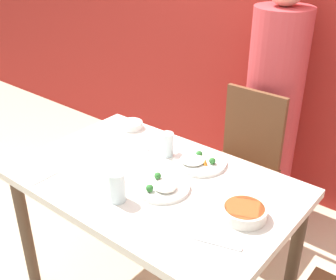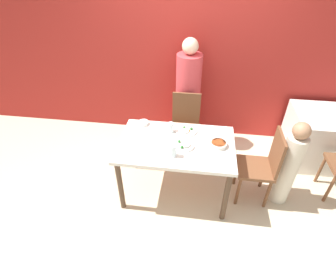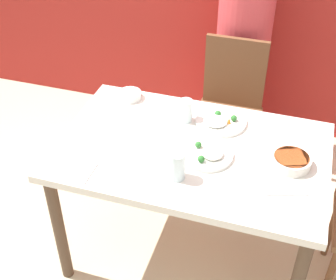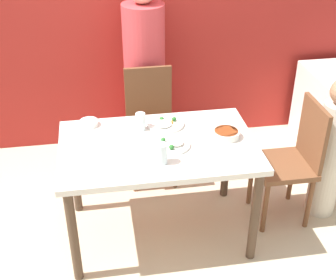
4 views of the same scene
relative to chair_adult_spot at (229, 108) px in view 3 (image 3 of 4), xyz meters
name	(u,v)px [view 3 (image 3 of 4)]	position (x,y,z in m)	size (l,w,h in m)	color
ground_plane	(188,250)	(-0.04, -0.75, -0.51)	(10.00, 10.00, 0.00)	beige
dining_table	(191,163)	(-0.04, -0.75, 0.15)	(1.28, 0.81, 0.75)	silver
chair_adult_spot	(229,108)	(0.00, 0.00, 0.00)	(0.40, 0.40, 0.93)	brown
person_adult	(242,52)	(0.00, 0.34, 0.22)	(0.34, 0.34, 1.57)	#C63D42
bowl_curry	(291,161)	(0.41, -0.73, 0.27)	(0.18, 0.18, 0.05)	silver
plate_rice_adult	(207,154)	(0.04, -0.79, 0.26)	(0.25, 0.25, 0.05)	white
plate_rice_child	(220,121)	(0.04, -0.51, 0.26)	(0.26, 0.26, 0.05)	white
bowl_rice_small	(130,95)	(-0.48, -0.43, 0.27)	(0.13, 0.13, 0.04)	white
glass_water_tall	(177,166)	(-0.05, -0.96, 0.31)	(0.07, 0.07, 0.13)	silver
glass_water_short	(186,111)	(-0.13, -0.54, 0.31)	(0.07, 0.07, 0.12)	silver
napkin_folded	(77,171)	(-0.49, -1.06, 0.25)	(0.14, 0.14, 0.01)	white
fork_steel	(150,115)	(-0.32, -0.55, 0.25)	(0.18, 0.05, 0.01)	silver
spoon_steel	(287,194)	(0.42, -0.93, 0.25)	(0.18, 0.07, 0.01)	silver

